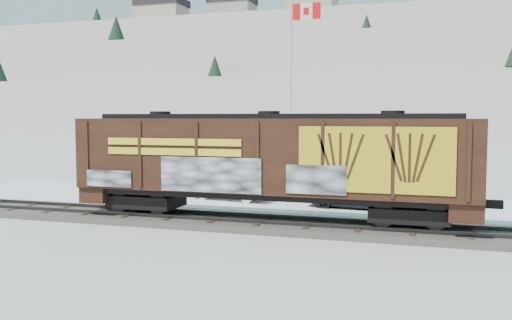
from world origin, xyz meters
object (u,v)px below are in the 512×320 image
(car_white, at_px, (231,186))
(hopper_railcar, at_px, (269,160))
(car_dark, at_px, (357,193))
(car_silver, at_px, (139,182))
(flagpole, at_px, (292,120))

(car_white, bearing_deg, hopper_railcar, -139.25)
(car_dark, bearing_deg, hopper_railcar, 160.13)
(car_silver, xyz_separation_m, car_white, (5.46, 0.42, -0.05))
(car_silver, distance_m, car_white, 5.48)
(hopper_railcar, relative_size, car_white, 3.56)
(car_silver, bearing_deg, car_dark, -71.92)
(flagpole, xyz_separation_m, car_silver, (-7.44, -6.12, -3.52))
(hopper_railcar, distance_m, car_white, 8.14)
(hopper_railcar, xyz_separation_m, car_silver, (-9.61, 6.28, -1.97))
(flagpole, relative_size, car_silver, 2.46)
(car_silver, bearing_deg, hopper_railcar, -104.44)
(hopper_railcar, relative_size, car_dark, 3.15)
(flagpole, distance_m, car_dark, 8.76)
(car_white, relative_size, car_dark, 0.88)
(hopper_railcar, height_order, car_white, hopper_railcar)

